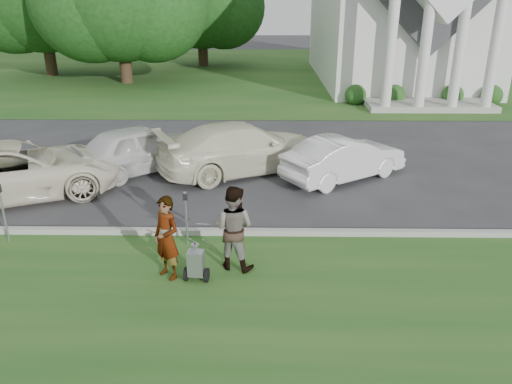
{
  "coord_description": "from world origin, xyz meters",
  "views": [
    {
      "loc": [
        0.72,
        -10.14,
        5.41
      ],
      "look_at": [
        0.58,
        0.0,
        1.33
      ],
      "focal_mm": 35.0,
      "sensor_mm": 36.0,
      "label": 1
    }
  ],
  "objects_px": {
    "person_right": "(233,228)",
    "parking_meter_near": "(186,212)",
    "tree_back": "(201,2)",
    "car_b": "(141,148)",
    "parking_meter_far": "(2,206)",
    "car_d": "(344,158)",
    "car_a": "(16,170)",
    "person_left": "(167,239)",
    "striping_cart": "(196,264)",
    "car_c": "(242,148)"
  },
  "relations": [
    {
      "from": "person_right",
      "to": "car_c",
      "type": "xyz_separation_m",
      "value": [
        -0.06,
        6.08,
        -0.12
      ]
    },
    {
      "from": "person_right",
      "to": "parking_meter_far",
      "type": "bearing_deg",
      "value": 7.78
    },
    {
      "from": "person_right",
      "to": "parking_meter_near",
      "type": "height_order",
      "value": "person_right"
    },
    {
      "from": "person_left",
      "to": "car_a",
      "type": "height_order",
      "value": "person_left"
    },
    {
      "from": "person_right",
      "to": "parking_meter_far",
      "type": "xyz_separation_m",
      "value": [
        -5.28,
        1.03,
        0.02
      ]
    },
    {
      "from": "person_right",
      "to": "striping_cart",
      "type": "bearing_deg",
      "value": 55.63
    },
    {
      "from": "striping_cart",
      "to": "car_a",
      "type": "bearing_deg",
      "value": 147.7
    },
    {
      "from": "car_b",
      "to": "car_d",
      "type": "distance_m",
      "value": 6.43
    },
    {
      "from": "person_right",
      "to": "car_a",
      "type": "height_order",
      "value": "person_right"
    },
    {
      "from": "parking_meter_near",
      "to": "car_d",
      "type": "bearing_deg",
      "value": 46.76
    },
    {
      "from": "person_left",
      "to": "car_b",
      "type": "height_order",
      "value": "person_left"
    },
    {
      "from": "car_b",
      "to": "person_right",
      "type": "bearing_deg",
      "value": 168.28
    },
    {
      "from": "car_b",
      "to": "car_c",
      "type": "distance_m",
      "value": 3.25
    },
    {
      "from": "person_right",
      "to": "car_d",
      "type": "relative_size",
      "value": 0.45
    },
    {
      "from": "tree_back",
      "to": "car_b",
      "type": "xyz_separation_m",
      "value": [
        0.83,
        -24.84,
        -3.97
      ]
    },
    {
      "from": "car_a",
      "to": "car_d",
      "type": "distance_m",
      "value": 9.54
    },
    {
      "from": "tree_back",
      "to": "person_right",
      "type": "xyz_separation_m",
      "value": [
        4.14,
        -30.94,
        -3.82
      ]
    },
    {
      "from": "tree_back",
      "to": "car_b",
      "type": "height_order",
      "value": "tree_back"
    },
    {
      "from": "car_a",
      "to": "parking_meter_near",
      "type": "bearing_deg",
      "value": -143.79
    },
    {
      "from": "striping_cart",
      "to": "car_d",
      "type": "height_order",
      "value": "car_d"
    },
    {
      "from": "car_a",
      "to": "car_b",
      "type": "xyz_separation_m",
      "value": [
        3.0,
        2.26,
        -0.02
      ]
    },
    {
      "from": "tree_back",
      "to": "parking_meter_near",
      "type": "bearing_deg",
      "value": -84.24
    },
    {
      "from": "parking_meter_far",
      "to": "car_c",
      "type": "distance_m",
      "value": 7.27
    },
    {
      "from": "parking_meter_near",
      "to": "person_left",
      "type": "bearing_deg",
      "value": -97.74
    },
    {
      "from": "tree_back",
      "to": "striping_cart",
      "type": "bearing_deg",
      "value": -83.8
    },
    {
      "from": "striping_cart",
      "to": "car_d",
      "type": "relative_size",
      "value": 0.24
    },
    {
      "from": "person_left",
      "to": "parking_meter_far",
      "type": "distance_m",
      "value": 4.23
    },
    {
      "from": "person_left",
      "to": "car_c",
      "type": "xyz_separation_m",
      "value": [
        1.24,
        6.48,
        -0.08
      ]
    },
    {
      "from": "person_right",
      "to": "car_d",
      "type": "bearing_deg",
      "value": -100.83
    },
    {
      "from": "tree_back",
      "to": "parking_meter_far",
      "type": "xyz_separation_m",
      "value": [
        -1.14,
        -29.91,
        -3.8
      ]
    },
    {
      "from": "tree_back",
      "to": "car_b",
      "type": "relative_size",
      "value": 2.15
    },
    {
      "from": "person_left",
      "to": "parking_meter_far",
      "type": "xyz_separation_m",
      "value": [
        -3.98,
        1.43,
        0.06
      ]
    },
    {
      "from": "person_left",
      "to": "person_right",
      "type": "bearing_deg",
      "value": 56.07
    },
    {
      "from": "parking_meter_far",
      "to": "car_b",
      "type": "xyz_separation_m",
      "value": [
        1.97,
        5.07,
        -0.17
      ]
    },
    {
      "from": "tree_back",
      "to": "person_left",
      "type": "bearing_deg",
      "value": -84.83
    },
    {
      "from": "car_b",
      "to": "car_c",
      "type": "bearing_deg",
      "value": -130.36
    },
    {
      "from": "car_a",
      "to": "car_b",
      "type": "height_order",
      "value": "car_a"
    },
    {
      "from": "striping_cart",
      "to": "car_c",
      "type": "xyz_separation_m",
      "value": [
        0.66,
        6.62,
        0.41
      ]
    },
    {
      "from": "person_left",
      "to": "parking_meter_far",
      "type": "relative_size",
      "value": 1.18
    },
    {
      "from": "tree_back",
      "to": "car_c",
      "type": "relative_size",
      "value": 1.76
    },
    {
      "from": "car_a",
      "to": "car_d",
      "type": "relative_size",
      "value": 1.39
    },
    {
      "from": "parking_meter_near",
      "to": "car_d",
      "type": "height_order",
      "value": "car_d"
    },
    {
      "from": "parking_meter_near",
      "to": "car_c",
      "type": "distance_m",
      "value": 5.23
    },
    {
      "from": "person_left",
      "to": "parking_meter_far",
      "type": "height_order",
      "value": "person_left"
    },
    {
      "from": "car_b",
      "to": "parking_meter_near",
      "type": "bearing_deg",
      "value": 162.9
    },
    {
      "from": "person_right",
      "to": "parking_meter_near",
      "type": "bearing_deg",
      "value": -21.9
    },
    {
      "from": "tree_back",
      "to": "car_c",
      "type": "xyz_separation_m",
      "value": [
        4.08,
        -24.85,
        -3.94
      ]
    },
    {
      "from": "parking_meter_far",
      "to": "car_a",
      "type": "bearing_deg",
      "value": 110.09
    },
    {
      "from": "parking_meter_near",
      "to": "car_d",
      "type": "distance_m",
      "value": 6.15
    },
    {
      "from": "tree_back",
      "to": "parking_meter_far",
      "type": "relative_size",
      "value": 6.54
    }
  ]
}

